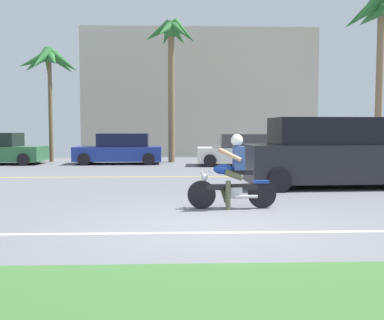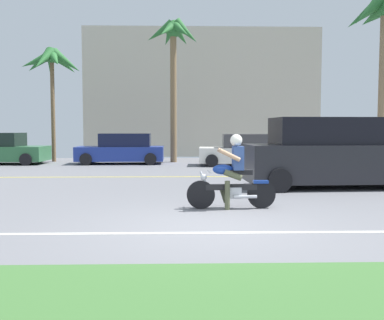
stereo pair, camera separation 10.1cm
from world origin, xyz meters
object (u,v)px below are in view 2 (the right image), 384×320
(parked_car_1, at_px, (122,150))
(palm_tree_0, at_px, (51,64))
(motorcyclist, at_px, (232,177))
(palm_tree_1, at_px, (384,20))
(palm_tree_2, at_px, (174,44))
(suv_nearby, at_px, (332,154))
(parked_car_2, at_px, (244,151))

(parked_car_1, xyz_separation_m, palm_tree_0, (-3.73, 1.56, 4.26))
(motorcyclist, bearing_deg, palm_tree_1, 55.19)
(parked_car_1, relative_size, palm_tree_0, 0.71)
(palm_tree_1, xyz_separation_m, palm_tree_2, (-10.67, -0.32, -1.32))
(motorcyclist, relative_size, palm_tree_1, 0.22)
(parked_car_1, bearing_deg, palm_tree_0, 157.29)
(palm_tree_1, height_order, palm_tree_2, palm_tree_1)
(palm_tree_1, bearing_deg, motorcyclist, -124.81)
(palm_tree_0, height_order, palm_tree_2, palm_tree_2)
(suv_nearby, relative_size, parked_car_2, 1.24)
(parked_car_1, height_order, parked_car_2, parked_car_1)
(suv_nearby, relative_size, palm_tree_2, 0.71)
(palm_tree_2, bearing_deg, suv_nearby, -64.37)
(suv_nearby, bearing_deg, palm_tree_0, 136.74)
(palm_tree_0, bearing_deg, motorcyclist, -60.62)
(suv_nearby, bearing_deg, motorcyclist, -134.54)
(motorcyclist, relative_size, palm_tree_0, 0.32)
(motorcyclist, relative_size, palm_tree_2, 0.26)
(suv_nearby, relative_size, palm_tree_1, 0.59)
(motorcyclist, relative_size, parked_car_2, 0.46)
(palm_tree_0, relative_size, palm_tree_2, 0.82)
(suv_nearby, xyz_separation_m, parked_car_2, (-1.40, 7.55, -0.29))
(palm_tree_0, distance_m, palm_tree_2, 6.31)
(suv_nearby, height_order, palm_tree_1, palm_tree_1)
(parked_car_1, height_order, palm_tree_0, palm_tree_0)
(suv_nearby, xyz_separation_m, palm_tree_0, (-10.87, 10.23, 3.98))
(palm_tree_0, bearing_deg, palm_tree_2, -4.84)
(suv_nearby, bearing_deg, parked_car_2, 100.52)
(motorcyclist, height_order, parked_car_1, motorcyclist)
(parked_car_2, xyz_separation_m, palm_tree_1, (7.42, 2.47, 6.53))
(suv_nearby, xyz_separation_m, palm_tree_1, (6.01, 10.02, 6.24))
(palm_tree_0, bearing_deg, palm_tree_1, -0.71)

